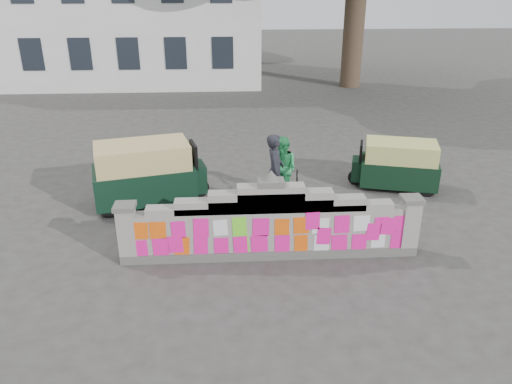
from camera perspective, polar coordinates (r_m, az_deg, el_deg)
ground at (r=11.02m, az=1.61°, el=-7.30°), size 100.00×100.00×0.00m
parapet_wall at (r=10.65m, az=1.66°, el=-3.85°), size 6.48×0.44×2.01m
building at (r=32.04m, az=-15.40°, el=19.81°), size 16.00×10.00×8.90m
cyclist_bike at (r=12.70m, az=2.14°, el=-0.16°), size 2.16×0.99×1.10m
cyclist_rider at (r=12.55m, az=2.16°, el=1.43°), size 0.53×0.73×1.86m
pedestrian at (r=13.53m, az=3.09°, el=2.75°), size 1.03×1.05×1.71m
rickshaw_left at (r=13.48m, az=-12.36°, el=2.18°), size 3.11×1.99×1.67m
rickshaw_right at (r=14.77m, az=15.83°, el=3.07°), size 2.55×1.67×1.37m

